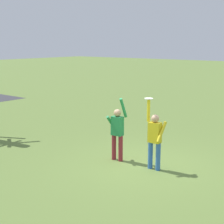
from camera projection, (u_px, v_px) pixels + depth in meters
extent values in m
plane|color=olive|center=(141.00, 165.00, 10.73)|extent=(120.00, 120.00, 0.00)
cylinder|color=#3366B7|center=(158.00, 157.00, 10.19)|extent=(0.14, 0.14, 0.82)
cylinder|color=#3366B7|center=(150.00, 155.00, 10.35)|extent=(0.14, 0.14, 0.82)
cube|color=gold|center=(155.00, 132.00, 10.13)|extent=(0.23, 0.37, 0.60)
sphere|color=tan|center=(155.00, 118.00, 10.05)|extent=(0.23, 0.23, 0.23)
cylinder|color=gold|center=(162.00, 132.00, 9.99)|extent=(0.49, 0.10, 0.56)
cylinder|color=gold|center=(149.00, 110.00, 10.14)|extent=(0.09, 0.09, 0.66)
cylinder|color=maroon|center=(114.00, 147.00, 11.14)|extent=(0.14, 0.14, 0.82)
cylinder|color=maroon|center=(121.00, 148.00, 10.99)|extent=(0.14, 0.14, 0.82)
cube|color=#238447|center=(117.00, 126.00, 10.92)|extent=(0.23, 0.37, 0.60)
sphere|color=tan|center=(117.00, 113.00, 10.84)|extent=(0.23, 0.23, 0.23)
cylinder|color=#238447|center=(112.00, 123.00, 11.05)|extent=(0.49, 0.10, 0.56)
cylinder|color=#238447|center=(123.00, 108.00, 10.67)|extent=(0.36, 0.10, 0.64)
cylinder|color=white|center=(149.00, 99.00, 10.07)|extent=(0.24, 0.24, 0.02)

